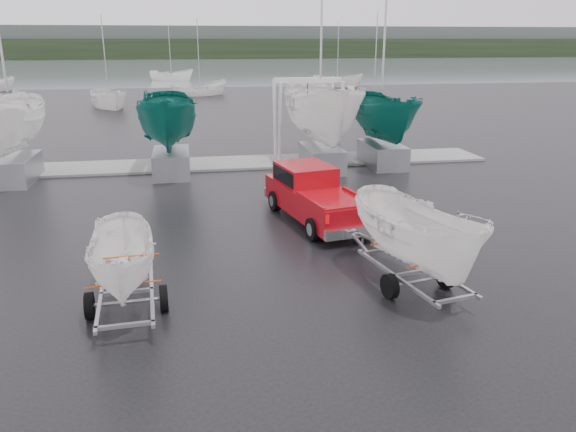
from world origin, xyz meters
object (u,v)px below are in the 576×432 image
(boat_hoist, at_px, (307,108))
(pickup_truck, at_px, (313,193))
(trailer_parked, at_px, (119,211))
(trailer_hitched, at_px, (421,178))

(boat_hoist, bearing_deg, pickup_truck, -100.91)
(pickup_truck, height_order, trailer_parked, trailer_parked)
(pickup_truck, xyz_separation_m, boat_hoist, (1.80, 9.36, 1.75))
(trailer_hitched, bearing_deg, pickup_truck, 90.00)
(pickup_truck, relative_size, boat_hoist, 1.35)
(pickup_truck, distance_m, trailer_hitched, 6.41)
(pickup_truck, bearing_deg, boat_hoist, 67.78)
(trailer_hitched, height_order, boat_hoist, trailer_hitched)
(pickup_truck, xyz_separation_m, trailer_parked, (-5.62, -5.91, 1.44))
(pickup_truck, bearing_deg, trailer_parked, -144.87)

